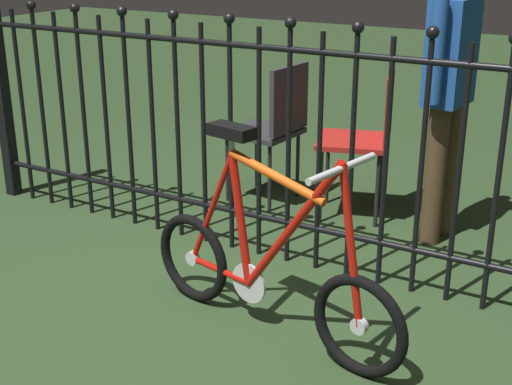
{
  "coord_description": "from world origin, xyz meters",
  "views": [
    {
      "loc": [
        1.58,
        -2.26,
        1.6
      ],
      "look_at": [
        0.16,
        0.21,
        0.55
      ],
      "focal_mm": 49.9,
      "sensor_mm": 36.0,
      "label": 1
    }
  ],
  "objects_px": {
    "bicycle": "(268,269)",
    "chair_charcoal": "(274,121)",
    "person_visitor": "(449,79)",
    "chair_red": "(368,131)"
  },
  "relations": [
    {
      "from": "chair_charcoal",
      "to": "chair_red",
      "type": "relative_size",
      "value": 1.0
    },
    {
      "from": "chair_red",
      "to": "person_visitor",
      "type": "bearing_deg",
      "value": -12.68
    },
    {
      "from": "bicycle",
      "to": "chair_charcoal",
      "type": "distance_m",
      "value": 1.58
    },
    {
      "from": "person_visitor",
      "to": "bicycle",
      "type": "bearing_deg",
      "value": -103.41
    },
    {
      "from": "bicycle",
      "to": "chair_red",
      "type": "bearing_deg",
      "value": 95.8
    },
    {
      "from": "bicycle",
      "to": "person_visitor",
      "type": "bearing_deg",
      "value": 76.59
    },
    {
      "from": "chair_charcoal",
      "to": "bicycle",
      "type": "bearing_deg",
      "value": -62.28
    },
    {
      "from": "bicycle",
      "to": "person_visitor",
      "type": "xyz_separation_m",
      "value": [
        0.32,
        1.34,
        0.59
      ]
    },
    {
      "from": "bicycle",
      "to": "chair_red",
      "type": "relative_size",
      "value": 1.51
    },
    {
      "from": "chair_charcoal",
      "to": "chair_red",
      "type": "bearing_deg",
      "value": 5.76
    }
  ]
}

